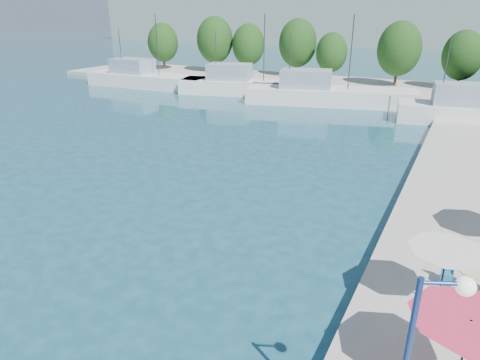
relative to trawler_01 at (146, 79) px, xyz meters
The scene contains 17 objects.
quay_far 27.26m from the trawler_01, 25.42° to the left, with size 90.00×16.00×0.60m, color #A7A597.
hill_west 104.96m from the trawler_01, 88.57° to the left, with size 180.00×40.00×16.00m, color gray.
trawler_01 is the anchor object (origin of this frame).
trawler_02 15.41m from the trawler_01, ahead, with size 18.60×9.21×10.20m.
trawler_03 26.39m from the trawler_01, ahead, with size 19.81×9.88×10.20m.
trawler_04 42.15m from the trawler_01, ahead, with size 15.42×6.31×10.20m.
tree_01 16.14m from the trawler_01, 117.83° to the left, with size 5.21×5.21×7.71m.
tree_02 15.98m from the trawler_01, 80.66° to the left, with size 5.97×5.97×8.84m.
tree_03 18.45m from the trawler_01, 62.83° to the left, with size 5.22×5.22×7.73m.
tree_04 23.76m from the trawler_01, 45.05° to the left, with size 5.80×5.80×8.58m.
tree_05 27.21m from the trawler_01, 34.34° to the left, with size 4.53×4.53×6.71m.
tree_06 34.95m from the trawler_01, 23.07° to the left, with size 5.68×5.68×8.41m.
tree_07 42.33m from the trawler_01, 20.27° to the left, with size 5.00×5.00×7.40m.
umbrella_pink 56.88m from the trawler_01, 42.37° to the right, with size 2.98×2.98×2.39m.
umbrella_white 53.91m from the trawler_01, 40.01° to the right, with size 2.53×2.53×2.25m.
cafe_table_02 53.54m from the trawler_01, 38.09° to the right, with size 1.82×0.70×0.76m.
street_lamp 58.20m from the trawler_01, 45.00° to the right, with size 0.97×0.57×5.03m.
Camera 1 is at (8.37, 6.88, 10.01)m, focal length 32.00 mm.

